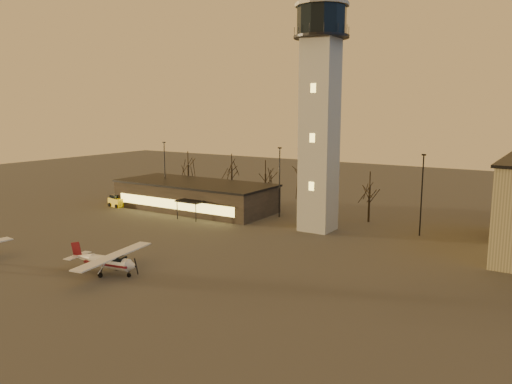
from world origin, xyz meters
TOP-DOWN VIEW (x-y plane):
  - ground at (0.00, 0.00)m, footprint 220.00×220.00m
  - control_tower at (0.00, 30.00)m, footprint 6.80×6.80m
  - terminal at (-21.99, 31.98)m, footprint 25.40×12.20m
  - light_poles at (0.50, 31.00)m, footprint 58.50×12.25m
  - tree_row at (-13.70, 39.16)m, footprint 37.20×9.20m
  - cessna_front at (-8.85, 3.46)m, footprint 8.09×10.19m
  - service_cart at (-34.04, 27.01)m, footprint 3.19×2.30m

SIDE VIEW (x-z plane):
  - ground at x=0.00m, z-range 0.00..0.00m
  - service_cart at x=-34.04m, z-range -0.22..1.66m
  - cessna_front at x=-8.85m, z-range -0.44..2.36m
  - terminal at x=-21.99m, z-range 0.01..4.31m
  - light_poles at x=0.50m, z-range 0.34..10.48m
  - tree_row at x=-13.70m, z-range 1.54..10.34m
  - control_tower at x=0.00m, z-range 0.03..32.63m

